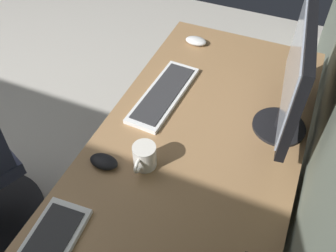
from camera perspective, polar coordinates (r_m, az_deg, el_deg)
name	(u,v)px	position (r m, az deg, el deg)	size (l,w,h in m)	color
desk	(181,186)	(1.30, 2.05, -9.36)	(1.82, 0.74, 0.73)	#936D47
drawer_pedestal	(197,201)	(1.64, 4.61, -11.76)	(0.40, 0.51, 0.69)	#936D47
monitor_primary	(295,74)	(1.28, 19.37, 7.75)	(0.53, 0.20, 0.45)	black
keyboard_main	(164,94)	(1.50, -0.67, 5.05)	(0.43, 0.16, 0.02)	silver
mouse_main	(104,162)	(1.28, -10.06, -5.53)	(0.06, 0.10, 0.03)	black
mouse_spare	(196,41)	(1.80, 4.43, 13.21)	(0.06, 0.10, 0.03)	silver
coffee_mug	(145,156)	(1.24, -3.66, -4.67)	(0.12, 0.08, 0.09)	silver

